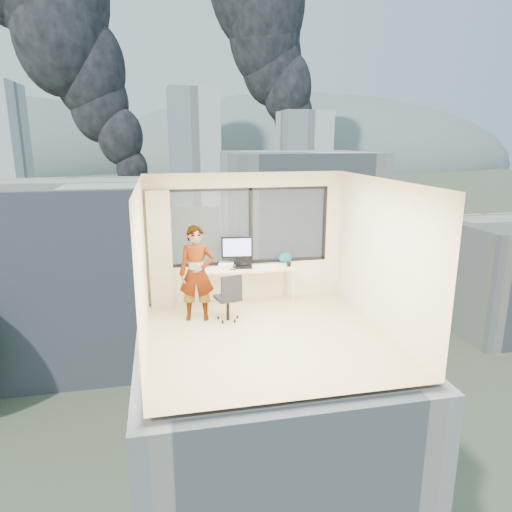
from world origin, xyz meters
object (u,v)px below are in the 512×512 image
object	(u,v)px
laptop	(244,262)
person	(197,273)
monitor	(237,252)
game_console	(226,264)
chair	(228,296)
handbag	(285,257)
desk	(249,285)

from	to	relation	value
laptop	person	bearing A→B (deg)	-137.35
person	monitor	distance (m)	1.15
person	game_console	world-z (taller)	person
chair	handbag	size ratio (longest dim) A/B	3.20
monitor	laptop	size ratio (longest dim) A/B	1.76
handbag	laptop	bearing A→B (deg)	-170.38
desk	chair	xyz separation A→B (m)	(-0.56, -0.81, 0.08)
game_console	person	bearing A→B (deg)	-110.97
handbag	monitor	bearing A→B (deg)	-176.74
monitor	handbag	xyz separation A→B (m)	(1.02, 0.10, -0.20)
chair	handbag	bearing A→B (deg)	22.92
desk	monitor	distance (m)	0.73
person	monitor	bearing A→B (deg)	48.11
desk	chair	bearing A→B (deg)	-124.62
chair	desk	bearing A→B (deg)	41.36
desk	person	distance (m)	1.35
game_console	laptop	bearing A→B (deg)	-9.76
desk	handbag	distance (m)	0.96
chair	game_console	size ratio (longest dim) A/B	3.20
chair	game_console	bearing A→B (deg)	68.87
game_console	laptop	distance (m)	0.38
desk	person	size ratio (longest dim) A/B	1.03
chair	laptop	distance (m)	1.02
laptop	handbag	xyz separation A→B (m)	(0.91, 0.19, 0.00)
person	handbag	distance (m)	2.07
chair	game_console	distance (m)	1.06
chair	handbag	xyz separation A→B (m)	(1.36, 1.02, 0.40)
chair	laptop	world-z (taller)	laptop
desk	chair	distance (m)	0.98
desk	person	xyz separation A→B (m)	(-1.09, -0.63, 0.50)
person	monitor	world-z (taller)	person
chair	handbag	world-z (taller)	handbag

